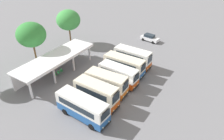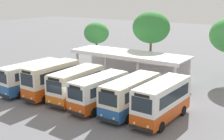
{
  "view_description": "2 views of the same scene",
  "coord_description": "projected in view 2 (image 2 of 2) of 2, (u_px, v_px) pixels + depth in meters",
  "views": [
    {
      "loc": [
        -22.2,
        -12.1,
        19.96
      ],
      "look_at": [
        2.44,
        3.43,
        2.0
      ],
      "focal_mm": 33.13,
      "sensor_mm": 36.0,
      "label": 1
    },
    {
      "loc": [
        18.89,
        -20.27,
        10.69
      ],
      "look_at": [
        0.49,
        6.84,
        2.55
      ],
      "focal_mm": 49.42,
      "sensor_mm": 36.0,
      "label": 2
    }
  ],
  "objects": [
    {
      "name": "city_bus_nearest_orange",
      "position": [
        32.0,
        76.0,
        34.16
      ],
      "size": [
        2.63,
        7.75,
        3.25
      ],
      "color": "black",
      "rests_on": "ground"
    },
    {
      "name": "waiting_chair_second_from_end",
      "position": [
        124.0,
        75.0,
        39.51
      ],
      "size": [
        0.46,
        0.46,
        0.86
      ],
      "color": "slate",
      "rests_on": "ground"
    },
    {
      "name": "waiting_chair_middle_seat",
      "position": [
        129.0,
        76.0,
        39.15
      ],
      "size": [
        0.46,
        0.46,
        0.86
      ],
      "color": "slate",
      "rests_on": "ground"
    },
    {
      "name": "waiting_chair_end_by_column",
      "position": [
        120.0,
        74.0,
        39.97
      ],
      "size": [
        0.46,
        0.46,
        0.86
      ],
      "color": "slate",
      "rests_on": "ground"
    },
    {
      "name": "city_bus_fourth_amber",
      "position": [
        99.0,
        91.0,
        29.17
      ],
      "size": [
        2.54,
        6.84,
        3.14
      ],
      "color": "black",
      "rests_on": "ground"
    },
    {
      "name": "city_bus_fifth_blue",
      "position": [
        131.0,
        94.0,
        27.98
      ],
      "size": [
        2.48,
        7.41,
        3.24
      ],
      "color": "black",
      "rests_on": "ground"
    },
    {
      "name": "roadside_tree_behind_canopy",
      "position": [
        151.0,
        28.0,
        42.83
      ],
      "size": [
        5.2,
        5.2,
        8.33
      ],
      "color": "brown",
      "rests_on": "ground"
    },
    {
      "name": "city_bus_middle_cream",
      "position": [
        76.0,
        84.0,
        31.05
      ],
      "size": [
        2.59,
        6.68,
        3.3
      ],
      "color": "black",
      "rests_on": "ground"
    },
    {
      "name": "city_bus_far_end_green",
      "position": [
        162.0,
        100.0,
        26.25
      ],
      "size": [
        2.5,
        7.13,
        3.44
      ],
      "color": "black",
      "rests_on": "ground"
    },
    {
      "name": "city_bus_second_in_row",
      "position": [
        52.0,
        79.0,
        32.43
      ],
      "size": [
        2.36,
        6.69,
        3.59
      ],
      "color": "black",
      "rests_on": "ground"
    },
    {
      "name": "terminal_canopy",
      "position": [
        131.0,
        58.0,
        39.75
      ],
      "size": [
        15.45,
        4.65,
        3.4
      ],
      "color": "silver",
      "rests_on": "ground"
    },
    {
      "name": "roadside_tree_west_of_canopy",
      "position": [
        96.0,
        33.0,
        48.95
      ],
      "size": [
        4.01,
        4.01,
        6.33
      ],
      "color": "brown",
      "rests_on": "ground"
    },
    {
      "name": "ground_plane",
      "position": [
        67.0,
        110.0,
        29.15
      ],
      "size": [
        180.0,
        180.0,
        0.0
      ],
      "primitive_type": "plane",
      "color": "slate"
    }
  ]
}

